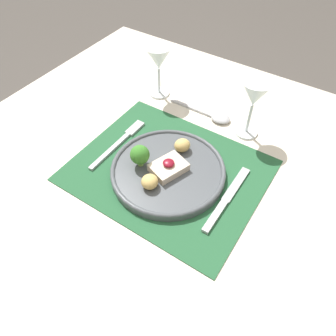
# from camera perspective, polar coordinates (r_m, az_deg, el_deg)

# --- Properties ---
(ground_plane) EXTENTS (8.00, 8.00, 0.00)m
(ground_plane) POSITION_cam_1_polar(r_m,az_deg,el_deg) (1.49, 0.00, -20.50)
(ground_plane) COLOR #4C4742
(dining_table) EXTENTS (1.17, 1.12, 0.78)m
(dining_table) POSITION_cam_1_polar(r_m,az_deg,el_deg) (0.90, 0.01, -4.64)
(dining_table) COLOR beige
(dining_table) RESTS_ON ground_plane
(placemat) EXTENTS (0.46, 0.37, 0.00)m
(placemat) POSITION_cam_1_polar(r_m,az_deg,el_deg) (0.82, 0.01, -0.41)
(placemat) COLOR #235633
(placemat) RESTS_ON dining_table
(dinner_plate) EXTENTS (0.28, 0.28, 0.07)m
(dinner_plate) POSITION_cam_1_polar(r_m,az_deg,el_deg) (0.80, -0.22, -0.21)
(dinner_plate) COLOR #4C5156
(dinner_plate) RESTS_ON placemat
(fork) EXTENTS (0.02, 0.21, 0.01)m
(fork) POSITION_cam_1_polar(r_m,az_deg,el_deg) (0.89, -8.12, 4.77)
(fork) COLOR #B2B2B7
(fork) RESTS_ON placemat
(knife) EXTENTS (0.02, 0.21, 0.01)m
(knife) POSITION_cam_1_polar(r_m,az_deg,el_deg) (0.76, 9.75, -5.92)
(knife) COLOR #B2B2B7
(knife) RESTS_ON placemat
(spoon) EXTENTS (0.20, 0.05, 0.02)m
(spoon) POSITION_cam_1_polar(r_m,az_deg,el_deg) (0.97, 8.18, 8.95)
(spoon) COLOR #B2B2B7
(spoon) RESTS_ON dining_table
(wine_glass_near) EXTENTS (0.08, 0.08, 0.17)m
(wine_glass_near) POSITION_cam_1_polar(r_m,az_deg,el_deg) (0.87, 14.84, 12.03)
(wine_glass_near) COLOR white
(wine_glass_near) RESTS_ON dining_table
(wine_glass_far) EXTENTS (0.08, 0.08, 0.16)m
(wine_glass_far) POSITION_cam_1_polar(r_m,az_deg,el_deg) (1.00, -1.65, 18.30)
(wine_glass_far) COLOR white
(wine_glass_far) RESTS_ON dining_table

